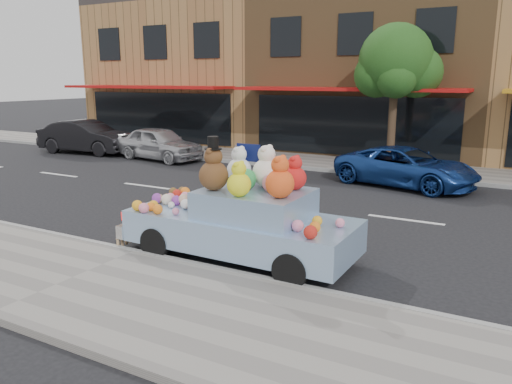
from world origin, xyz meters
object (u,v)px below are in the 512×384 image
Objects in this scene: street_tree at (397,67)px; art_car at (242,217)px; car_blue at (406,167)px; car_dark at (86,137)px; car_silver at (159,143)px.

art_car is (-0.17, -10.68, -2.89)m from street_tree.
art_car reaches higher than car_blue.
car_dark reaches higher than car_blue.
car_dark is at bearing 99.92° from car_silver.
street_tree is 13.61m from car_dark.
car_blue is 14.18m from car_dark.
car_blue is at bearing 81.71° from art_car.
street_tree is 1.19× the size of car_blue.
car_silver is at bearing -165.97° from street_tree.
street_tree reaches higher than car_blue.
art_car reaches higher than car_dark.
street_tree is at bearing 36.78° from car_blue.
car_dark is (-14.18, 0.30, 0.13)m from car_blue.
car_dark is (-4.08, -0.10, 0.05)m from car_silver.
car_blue is 0.97× the size of art_car.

